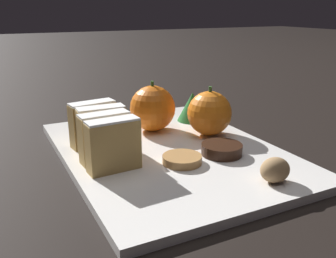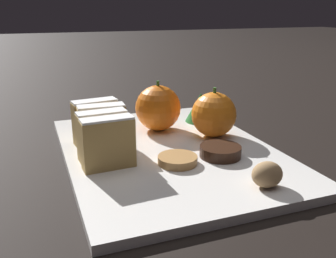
{
  "view_description": "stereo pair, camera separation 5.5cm",
  "coord_description": "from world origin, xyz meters",
  "px_view_note": "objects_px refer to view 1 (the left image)",
  "views": [
    {
      "loc": [
        -0.24,
        -0.47,
        0.21
      ],
      "look_at": [
        0.0,
        0.0,
        0.04
      ],
      "focal_mm": 40.0,
      "sensor_mm": 36.0,
      "label": 1
    },
    {
      "loc": [
        -0.19,
        -0.49,
        0.21
      ],
      "look_at": [
        0.0,
        0.0,
        0.04
      ],
      "focal_mm": 40.0,
      "sensor_mm": 36.0,
      "label": 2
    }
  ],
  "objects_px": {
    "orange_far": "(209,113)",
    "chocolate_cookie": "(222,149)",
    "walnut": "(275,170)",
    "orange_near": "(153,108)"
  },
  "relations": [
    {
      "from": "orange_far",
      "to": "chocolate_cookie",
      "type": "relative_size",
      "value": 1.38
    },
    {
      "from": "orange_far",
      "to": "walnut",
      "type": "relative_size",
      "value": 2.13
    },
    {
      "from": "walnut",
      "to": "chocolate_cookie",
      "type": "xyz_separation_m",
      "value": [
        -0.01,
        0.1,
        -0.01
      ]
    },
    {
      "from": "orange_near",
      "to": "chocolate_cookie",
      "type": "xyz_separation_m",
      "value": [
        0.04,
        -0.15,
        -0.03
      ]
    },
    {
      "from": "orange_far",
      "to": "walnut",
      "type": "bearing_deg",
      "value": -97.71
    },
    {
      "from": "orange_near",
      "to": "chocolate_cookie",
      "type": "bearing_deg",
      "value": -74.09
    },
    {
      "from": "orange_near",
      "to": "chocolate_cookie",
      "type": "distance_m",
      "value": 0.16
    },
    {
      "from": "orange_far",
      "to": "walnut",
      "type": "distance_m",
      "value": 0.19
    },
    {
      "from": "chocolate_cookie",
      "to": "walnut",
      "type": "bearing_deg",
      "value": -86.31
    },
    {
      "from": "orange_near",
      "to": "orange_far",
      "type": "relative_size",
      "value": 1.06
    }
  ]
}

